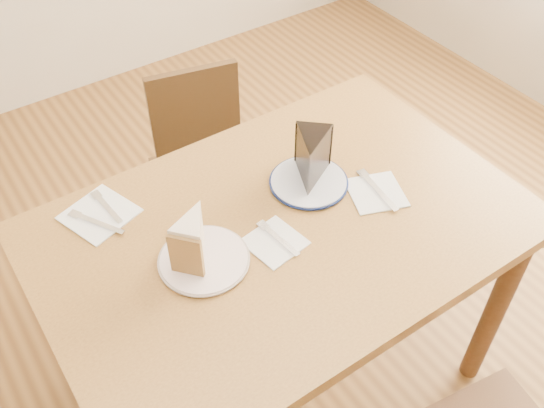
# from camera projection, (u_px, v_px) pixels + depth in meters

# --- Properties ---
(ground) EXTENTS (4.00, 4.00, 0.00)m
(ground) POSITION_uv_depth(u_px,v_px,m) (280.00, 376.00, 2.03)
(ground) COLOR #4D3014
(ground) RESTS_ON ground
(table) EXTENTS (1.20, 0.80, 0.75)m
(table) POSITION_uv_depth(u_px,v_px,m) (283.00, 249.00, 1.57)
(table) COLOR brown
(table) RESTS_ON ground
(chair_far) EXTENTS (0.45, 0.45, 0.76)m
(chair_far) POSITION_uv_depth(u_px,v_px,m) (209.00, 168.00, 2.14)
(chair_far) COLOR black
(chair_far) RESTS_ON ground
(plate_cream) EXTENTS (0.21, 0.21, 0.01)m
(plate_cream) POSITION_uv_depth(u_px,v_px,m) (204.00, 260.00, 1.41)
(plate_cream) COLOR white
(plate_cream) RESTS_ON table
(plate_navy) EXTENTS (0.20, 0.20, 0.01)m
(plate_navy) POSITION_uv_depth(u_px,v_px,m) (309.00, 182.00, 1.60)
(plate_navy) COLOR silver
(plate_navy) RESTS_ON table
(carrot_cake) EXTENTS (0.13, 0.13, 0.11)m
(carrot_cake) POSITION_uv_depth(u_px,v_px,m) (195.00, 237.00, 1.38)
(carrot_cake) COLOR beige
(carrot_cake) RESTS_ON plate_cream
(chocolate_cake) EXTENTS (0.16, 0.16, 0.12)m
(chocolate_cake) POSITION_uv_depth(u_px,v_px,m) (311.00, 161.00, 1.56)
(chocolate_cake) COLOR black
(chocolate_cake) RESTS_ON plate_navy
(napkin_cream) EXTENTS (0.14, 0.14, 0.00)m
(napkin_cream) POSITION_uv_depth(u_px,v_px,m) (275.00, 242.00, 1.46)
(napkin_cream) COLOR white
(napkin_cream) RESTS_ON table
(napkin_navy) EXTENTS (0.18, 0.18, 0.00)m
(napkin_navy) POSITION_uv_depth(u_px,v_px,m) (376.00, 193.00, 1.58)
(napkin_navy) COLOR white
(napkin_navy) RESTS_ON table
(napkin_spare) EXTENTS (0.20, 0.20, 0.00)m
(napkin_spare) POSITION_uv_depth(u_px,v_px,m) (99.00, 214.00, 1.52)
(napkin_spare) COLOR white
(napkin_spare) RESTS_ON table
(fork_cream) EXTENTS (0.03, 0.14, 0.00)m
(fork_cream) POSITION_uv_depth(u_px,v_px,m) (279.00, 239.00, 1.46)
(fork_cream) COLOR silver
(fork_cream) RESTS_ON napkin_cream
(knife_navy) EXTENTS (0.04, 0.17, 0.00)m
(knife_navy) POSITION_uv_depth(u_px,v_px,m) (378.00, 190.00, 1.58)
(knife_navy) COLOR silver
(knife_navy) RESTS_ON napkin_navy
(fork_spare) EXTENTS (0.03, 0.14, 0.00)m
(fork_spare) POSITION_uv_depth(u_px,v_px,m) (107.00, 207.00, 1.53)
(fork_spare) COLOR white
(fork_spare) RESTS_ON napkin_spare
(knife_spare) EXTENTS (0.09, 0.15, 0.00)m
(knife_spare) POSITION_uv_depth(u_px,v_px,m) (97.00, 223.00, 1.50)
(knife_spare) COLOR silver
(knife_spare) RESTS_ON napkin_spare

